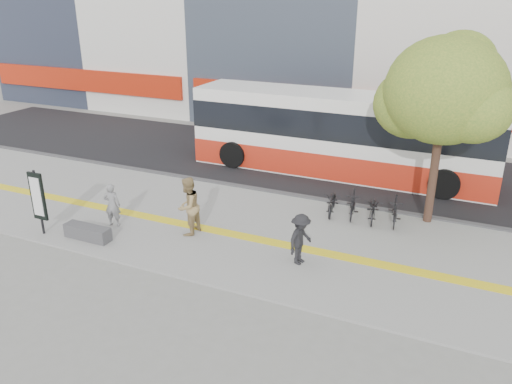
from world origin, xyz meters
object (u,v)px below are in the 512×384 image
at_px(street_tree, 444,92).
at_px(pedestrian_tan, 188,206).
at_px(pedestrian_dark, 301,239).
at_px(seated_woman, 112,205).
at_px(bench, 88,232).
at_px(signboard, 38,197).
at_px(bus, 340,136).

distance_m(street_tree, pedestrian_tan, 8.95).
bearing_deg(pedestrian_dark, seated_woman, 104.56).
bearing_deg(seated_woman, pedestrian_dark, 163.58).
xyz_separation_m(bench, signboard, (-1.60, -0.31, 1.06)).
relative_size(bench, bus, 0.12).
height_order(signboard, bus, bus).
height_order(bench, bus, bus).
bearing_deg(bus, street_tree, -41.01).
distance_m(seated_woman, pedestrian_tan, 2.72).
relative_size(signboard, pedestrian_dark, 1.42).
height_order(street_tree, pedestrian_dark, street_tree).
relative_size(seated_woman, pedestrian_tan, 0.78).
height_order(bench, seated_woman, seated_woman).
xyz_separation_m(street_tree, seated_woman, (-9.67, -4.86, -3.68)).
xyz_separation_m(bus, seated_woman, (-5.44, -8.54, -0.85)).
height_order(bench, signboard, signboard).
relative_size(bench, signboard, 0.73).
height_order(seated_woman, pedestrian_tan, pedestrian_tan).
relative_size(signboard, seated_woman, 1.46).
xyz_separation_m(bus, pedestrian_dark, (1.19, -8.38, -0.83)).
bearing_deg(pedestrian_dark, signboard, 114.21).
bearing_deg(signboard, bus, 54.45).
distance_m(street_tree, pedestrian_dark, 6.68).
height_order(pedestrian_tan, pedestrian_dark, pedestrian_tan).
height_order(seated_woman, pedestrian_dark, pedestrian_dark).
relative_size(street_tree, pedestrian_tan, 3.25).
height_order(bus, pedestrian_dark, bus).
bearing_deg(street_tree, pedestrian_tan, -148.15).
relative_size(bench, pedestrian_tan, 0.82).
xyz_separation_m(signboard, pedestrian_tan, (4.37, 1.97, -0.32)).
relative_size(bus, pedestrian_tan, 6.67).
bearing_deg(signboard, pedestrian_tan, 24.29).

